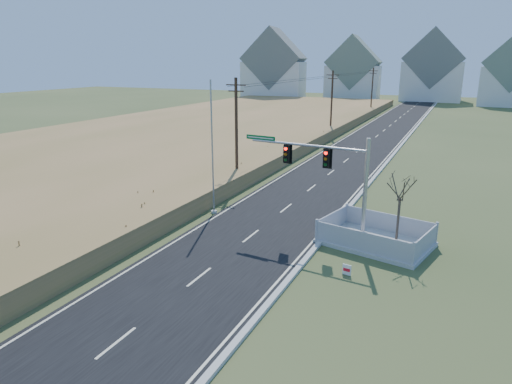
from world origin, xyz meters
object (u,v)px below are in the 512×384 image
Objects in this scene: traffic_signal_mast at (335,177)px; open_sign at (347,270)px; flagpole at (213,162)px; fence_enclosure at (375,240)px; bare_tree at (401,186)px.

traffic_signal_mast is 14.41× the size of open_sign.
flagpole reaches higher than open_sign.
traffic_signal_mast reaches higher than fence_enclosure.
traffic_signal_mast is 5.69m from open_sign.
open_sign is at bearing -114.28° from bare_tree.
flagpole reaches higher than fence_enclosure.
bare_tree reaches higher than fence_enclosure.
traffic_signal_mast is 0.87× the size of flagpole.
fence_enclosure is at bearing -5.41° from flagpole.
traffic_signal_mast reaches higher than open_sign.
flagpole reaches higher than traffic_signal_mast.
flagpole is (-8.99, 1.79, -0.32)m from traffic_signal_mast.
open_sign is 12.71m from flagpole.
bare_tree is (1.24, -0.64, 3.55)m from fence_enclosure.
traffic_signal_mast is 3.66m from bare_tree.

